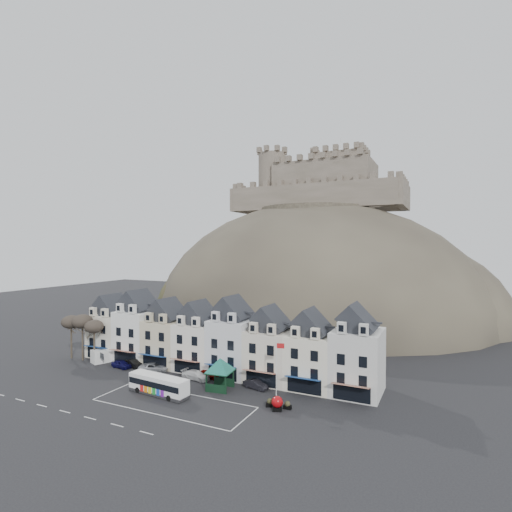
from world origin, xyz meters
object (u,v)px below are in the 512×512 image
Objects in this scene: flagpole at (277,366)px; car_silver at (154,367)px; car_black at (133,363)px; car_maroon at (209,374)px; bus_shelter at (220,365)px; car_white at (196,375)px; car_navy at (121,364)px; red_buoy at (277,403)px; bus at (159,384)px; white_van at (107,355)px; car_charcoal at (256,384)px.

car_silver is at bearing 174.76° from flagpole.
car_maroon reaches higher than car_black.
flagpole is (9.09, 0.25, 0.97)m from bus_shelter.
bus_shelter is at bearing -106.57° from car_white.
flagpole is 30.37m from car_navy.
red_buoy is (10.58, -3.23, -2.72)m from bus_shelter.
car_black is 0.95× the size of car_maroon.
bus is at bearing -157.77° from car_silver.
car_navy is at bearing 177.59° from flagpole.
car_silver reaches higher than car_navy.
white_van is at bearing 160.36° from bus.
car_maroon is at bearing -46.30° from car_white.
car_maroon is at bearing 155.73° from red_buoy.
bus_shelter is at bearing 163.00° from red_buoy.
car_charcoal is at bearing -110.99° from car_silver.
car_charcoal is at bearing 22.10° from bus_shelter.
car_white is at bearing 152.91° from bus_shelter.
car_silver is (-14.60, 2.42, -2.97)m from bus_shelter.
car_black is (7.06, -0.66, -0.52)m from white_van.
bus_shelter is 1.85× the size of car_charcoal.
car_white is at bearing 103.78° from car_charcoal.
car_navy reaches higher than car_black.
car_black is 0.83× the size of car_silver.
white_van is 22.31m from car_maroon.
car_navy is (-31.58, 4.75, -0.25)m from red_buoy.
red_buoy is 0.46× the size of car_charcoal.
bus is at bearing 175.23° from car_white.
car_white reaches higher than car_black.
car_charcoal is (25.66, 1.05, -0.03)m from car_navy.
white_van is 1.39× the size of car_black.
car_charcoal is at bearing 152.38° from flagpole.
car_charcoal is (19.25, 0.15, -0.04)m from car_silver.
car_charcoal is (8.86, -0.86, -0.07)m from car_maroon.
flagpole is 2.01× the size of car_navy.
car_navy is 1.02× the size of car_charcoal.
white_van reaches higher than car_charcoal.
bus_shelter is at bearing -136.08° from car_maroon.
car_navy is (-30.09, 1.27, -3.95)m from flagpole.
car_silver is 8.85m from car_white.
bus is 21.59m from white_van.
bus_shelter is 1.83× the size of car_navy.
car_black is at bearing 168.68° from red_buoy.
flagpole is at bearing -84.66° from car_navy.
bus_shelter is at bearing 15.24° from white_van.
red_buoy is 17.19m from car_white.
car_black is at bearing 174.94° from flagpole.
flagpole is at bearing -110.30° from car_maroon.
car_navy is at bearing 103.70° from car_charcoal.
bus_shelter is 6.17m from car_maroon.
bus_shelter is 26.84m from white_van.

